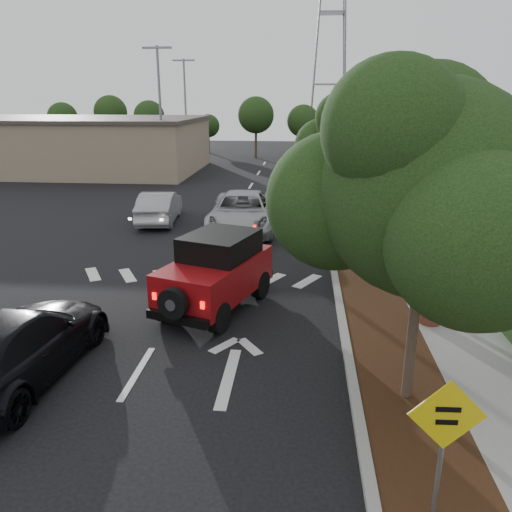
# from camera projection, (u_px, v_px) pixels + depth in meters

# --- Properties ---
(ground) EXTENTS (120.00, 120.00, 0.00)m
(ground) POSITION_uv_depth(u_px,v_px,m) (137.00, 373.00, 10.81)
(ground) COLOR black
(ground) RESTS_ON ground
(curb) EXTENTS (0.20, 70.00, 0.15)m
(curb) POSITION_uv_depth(u_px,v_px,m) (327.00, 232.00, 21.76)
(curb) COLOR #9E9B93
(curb) RESTS_ON ground
(planting_strip) EXTENTS (1.80, 70.00, 0.12)m
(planting_strip) POSITION_uv_depth(u_px,v_px,m) (350.00, 233.00, 21.68)
(planting_strip) COLOR black
(planting_strip) RESTS_ON ground
(sidewalk) EXTENTS (2.00, 70.00, 0.12)m
(sidewalk) POSITION_uv_depth(u_px,v_px,m) (395.00, 234.00, 21.51)
(sidewalk) COLOR gray
(sidewalk) RESTS_ON ground
(hedge) EXTENTS (0.80, 70.00, 0.80)m
(hedge) POSITION_uv_depth(u_px,v_px,m) (429.00, 227.00, 21.28)
(hedge) COLOR black
(hedge) RESTS_ON ground
(commercial_building) EXTENTS (22.00, 12.00, 4.00)m
(commercial_building) POSITION_uv_depth(u_px,v_px,m) (61.00, 145.00, 40.07)
(commercial_building) COLOR gray
(commercial_building) RESTS_ON ground
(transmission_tower) EXTENTS (7.00, 4.00, 28.00)m
(transmission_tower) POSITION_uv_depth(u_px,v_px,m) (326.00, 150.00, 55.80)
(transmission_tower) COLOR slate
(transmission_tower) RESTS_ON ground
(street_tree_near) EXTENTS (3.80, 3.80, 5.92)m
(street_tree_near) POSITION_uv_depth(u_px,v_px,m) (405.00, 400.00, 9.84)
(street_tree_near) COLOR black
(street_tree_near) RESTS_ON ground
(street_tree_mid) EXTENTS (3.20, 3.20, 5.32)m
(street_tree_mid) POSITION_uv_depth(u_px,v_px,m) (365.00, 278.00, 16.48)
(street_tree_mid) COLOR black
(street_tree_mid) RESTS_ON ground
(street_tree_far) EXTENTS (3.40, 3.40, 5.62)m
(street_tree_far) POSITION_uv_depth(u_px,v_px,m) (348.00, 229.00, 22.64)
(street_tree_far) COLOR black
(street_tree_far) RESTS_ON ground
(light_pole_a) EXTENTS (2.00, 0.22, 9.00)m
(light_pole_a) POSITION_uv_depth(u_px,v_px,m) (164.00, 180.00, 36.04)
(light_pole_a) COLOR slate
(light_pole_a) RESTS_ON ground
(light_pole_b) EXTENTS (2.00, 0.22, 9.00)m
(light_pole_b) POSITION_uv_depth(u_px,v_px,m) (188.00, 160.00, 47.51)
(light_pole_b) COLOR slate
(light_pole_b) RESTS_ON ground
(red_jeep) EXTENTS (2.97, 4.32, 2.12)m
(red_jeep) POSITION_uv_depth(u_px,v_px,m) (219.00, 270.00, 13.94)
(red_jeep) COLOR black
(red_jeep) RESTS_ON ground
(silver_suv_ahead) EXTENTS (3.04, 6.17, 1.68)m
(silver_suv_ahead) POSITION_uv_depth(u_px,v_px,m) (242.00, 212.00, 22.11)
(silver_suv_ahead) COLOR #AFB3B7
(silver_suv_ahead) RESTS_ON ground
(black_suv_oncoming) EXTENTS (2.45, 5.41, 1.54)m
(black_suv_oncoming) POSITION_uv_depth(u_px,v_px,m) (16.00, 345.00, 10.38)
(black_suv_oncoming) COLOR black
(black_suv_oncoming) RESTS_ON ground
(silver_sedan_oncoming) EXTENTS (2.03, 4.61, 1.47)m
(silver_sedan_oncoming) POSITION_uv_depth(u_px,v_px,m) (160.00, 207.00, 23.66)
(silver_sedan_oncoming) COLOR #9FA2A6
(silver_sedan_oncoming) RESTS_ON ground
(parked_suv) EXTENTS (4.40, 2.92, 1.39)m
(parked_suv) POSITION_uv_depth(u_px,v_px,m) (123.00, 171.00, 35.52)
(parked_suv) COLOR #A0A3A7
(parked_suv) RESTS_ON ground
(speed_hump_sign) EXTENTS (1.03, 0.10, 2.18)m
(speed_hump_sign) POSITION_uv_depth(u_px,v_px,m) (444.00, 432.00, 6.53)
(speed_hump_sign) COLOR slate
(speed_hump_sign) RESTS_ON ground
(terracotta_planter) EXTENTS (0.69, 0.69, 1.21)m
(terracotta_planter) POSITION_uv_depth(u_px,v_px,m) (432.00, 298.00, 12.73)
(terracotta_planter) COLOR brown
(terracotta_planter) RESTS_ON ground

